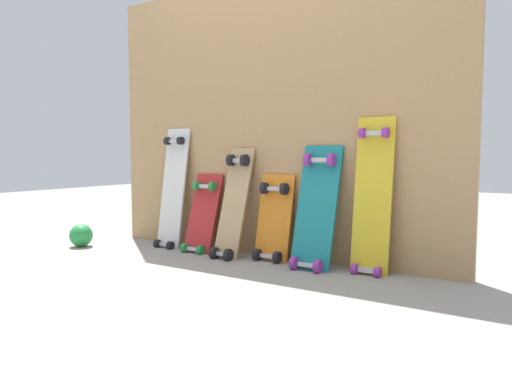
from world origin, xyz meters
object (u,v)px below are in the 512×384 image
object	(u,v)px
skateboard_white	(173,193)
rubber_ball	(81,235)
skateboard_red	(202,218)
skateboard_yellow	(372,202)
skateboard_orange	(273,223)
skateboard_natural	(233,207)
skateboard_teal	(315,212)

from	to	relation	value
skateboard_white	rubber_ball	xyz separation A→B (m)	(-0.51, -0.35, -0.29)
skateboard_red	skateboard_yellow	distance (m)	1.13
skateboard_red	skateboard_orange	distance (m)	0.52
skateboard_natural	skateboard_orange	xyz separation A→B (m)	(0.26, 0.06, -0.08)
skateboard_white	skateboard_natural	world-z (taller)	skateboard_white
skateboard_yellow	skateboard_teal	bearing A→B (deg)	-169.90
skateboard_natural	skateboard_teal	distance (m)	0.55
skateboard_orange	skateboard_white	bearing A→B (deg)	-179.37
skateboard_yellow	skateboard_white	bearing A→B (deg)	-179.12
skateboard_white	skateboard_natural	size ratio (longest dim) A/B	1.19
rubber_ball	skateboard_red	bearing A→B (deg)	23.03
skateboard_orange	skateboard_yellow	distance (m)	0.61
skateboard_red	skateboard_teal	size ratio (longest dim) A/B	0.77
skateboard_orange	skateboard_teal	world-z (taller)	skateboard_teal
skateboard_red	rubber_ball	world-z (taller)	skateboard_red
skateboard_natural	skateboard_yellow	size ratio (longest dim) A/B	0.82
skateboard_white	skateboard_red	distance (m)	0.31
skateboard_white	skateboard_orange	world-z (taller)	skateboard_white
skateboard_teal	skateboard_red	bearing A→B (deg)	179.14
skateboard_red	rubber_ball	xyz separation A→B (m)	(-0.78, -0.33, -0.14)
skateboard_teal	skateboard_yellow	size ratio (longest dim) A/B	0.83
skateboard_yellow	rubber_ball	size ratio (longest dim) A/B	5.81
skateboard_white	skateboard_natural	distance (m)	0.54
skateboard_orange	rubber_ball	world-z (taller)	skateboard_orange
skateboard_orange	skateboard_teal	size ratio (longest dim) A/B	0.77
skateboard_orange	skateboard_yellow	world-z (taller)	skateboard_yellow
skateboard_natural	skateboard_orange	distance (m)	0.27
skateboard_yellow	rubber_ball	bearing A→B (deg)	-168.87
skateboard_orange	skateboard_teal	xyz separation A→B (m)	(0.29, -0.04, 0.08)
skateboard_red	skateboard_teal	world-z (taller)	skateboard_teal
rubber_ball	skateboard_teal	bearing A→B (deg)	11.33
skateboard_natural	skateboard_yellow	bearing A→B (deg)	4.55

